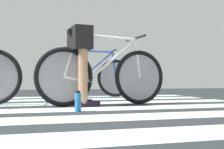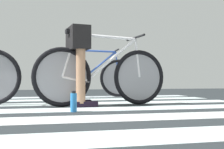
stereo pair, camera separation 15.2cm
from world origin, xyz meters
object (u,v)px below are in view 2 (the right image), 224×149
at_px(bicycle_1_of_3, 102,75).
at_px(bicycle_3_of_3, 92,77).
at_px(water_bottle, 74,102).
at_px(cyclist_1_of_3, 78,55).

distance_m(bicycle_1_of_3, bicycle_3_of_3, 1.76).
relative_size(bicycle_1_of_3, bicycle_3_of_3, 0.99).
relative_size(bicycle_1_of_3, water_bottle, 8.16).
xyz_separation_m(bicycle_1_of_3, bicycle_3_of_3, (0.13, 1.75, 0.00)).
xyz_separation_m(cyclist_1_of_3, bicycle_3_of_3, (0.44, 1.79, -0.24)).
bearing_deg(water_bottle, bicycle_3_of_3, 76.98).
height_order(bicycle_3_of_3, water_bottle, bicycle_3_of_3).
relative_size(cyclist_1_of_3, water_bottle, 4.55).
bearing_deg(bicycle_1_of_3, bicycle_3_of_3, 77.90).
distance_m(cyclist_1_of_3, bicycle_3_of_3, 1.86).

